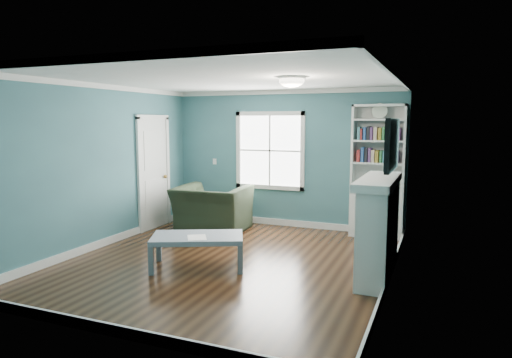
% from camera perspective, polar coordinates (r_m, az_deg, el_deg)
% --- Properties ---
extents(floor, '(5.00, 5.00, 0.00)m').
position_cam_1_polar(floor, '(6.70, -3.47, -10.27)').
color(floor, black).
rests_on(floor, ground).
extents(room_walls, '(5.00, 5.00, 5.00)m').
position_cam_1_polar(room_walls, '(6.41, -3.58, 3.34)').
color(room_walls, '#38616B').
rests_on(room_walls, ground).
extents(trim, '(4.50, 5.00, 2.60)m').
position_cam_1_polar(trim, '(6.44, -3.55, 0.28)').
color(trim, white).
rests_on(trim, ground).
extents(window, '(1.40, 0.06, 1.50)m').
position_cam_1_polar(window, '(8.81, 1.74, 3.56)').
color(window, white).
rests_on(window, room_walls).
extents(bookshelf, '(0.90, 0.35, 2.31)m').
position_cam_1_polar(bookshelf, '(8.19, 14.95, -0.67)').
color(bookshelf, silver).
rests_on(bookshelf, ground).
extents(fireplace, '(0.44, 1.58, 1.30)m').
position_cam_1_polar(fireplace, '(6.15, 15.17, -5.98)').
color(fireplace, black).
rests_on(fireplace, ground).
extents(tv, '(0.06, 1.10, 0.65)m').
position_cam_1_polar(tv, '(5.99, 16.67, 4.15)').
color(tv, black).
rests_on(tv, fireplace).
extents(door, '(0.12, 0.98, 2.17)m').
position_cam_1_polar(door, '(8.78, -12.65, 0.91)').
color(door, silver).
rests_on(door, ground).
extents(ceiling_fixture, '(0.38, 0.38, 0.15)m').
position_cam_1_polar(ceiling_fixture, '(6.17, 4.48, 12.18)').
color(ceiling_fixture, white).
rests_on(ceiling_fixture, room_walls).
extents(light_switch, '(0.08, 0.01, 0.12)m').
position_cam_1_polar(light_switch, '(9.32, -5.19, 2.20)').
color(light_switch, white).
rests_on(light_switch, room_walls).
extents(recliner, '(1.31, 0.90, 1.11)m').
position_cam_1_polar(recliner, '(8.44, -5.49, -2.75)').
color(recliner, '#232E1D').
rests_on(recliner, ground).
extents(coffee_table, '(1.41, 1.14, 0.45)m').
position_cam_1_polar(coffee_table, '(6.40, -7.32, -7.50)').
color(coffee_table, '#535C64').
rests_on(coffee_table, ground).
extents(paper_sheet, '(0.38, 0.40, 0.00)m').
position_cam_1_polar(paper_sheet, '(6.27, -7.41, -7.25)').
color(paper_sheet, white).
rests_on(paper_sheet, coffee_table).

